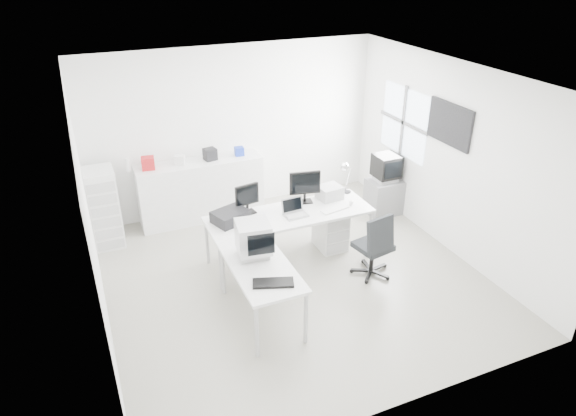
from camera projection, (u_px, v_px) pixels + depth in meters
name	position (u px, v px, depth m)	size (l,w,h in m)	color
floor	(294.00, 277.00, 7.25)	(5.00, 5.00, 0.01)	beige
ceiling	(295.00, 78.00, 5.96)	(5.00, 5.00, 0.01)	white
back_wall	(235.00, 130.00, 8.65)	(5.00, 0.02, 2.80)	white
left_wall	(90.00, 224.00, 5.73)	(0.02, 5.00, 2.80)	white
right_wall	(451.00, 159.00, 7.48)	(0.02, 5.00, 2.80)	white
window	(404.00, 122.00, 8.36)	(0.02, 1.20, 1.10)	white
wall_picture	(450.00, 124.00, 7.32)	(0.04, 0.90, 0.60)	black
main_desk	(290.00, 236.00, 7.52)	(2.40, 0.80, 0.75)	silver
side_desk	(262.00, 291.00, 6.32)	(0.70, 1.40, 0.75)	silver
drawer_pedestal	(330.00, 230.00, 7.84)	(0.40, 0.50, 0.60)	silver
inkjet_printer	(230.00, 216.00, 7.09)	(0.46, 0.36, 0.16)	black
lcd_monitor_small	(247.00, 199.00, 7.25)	(0.36, 0.20, 0.45)	black
lcd_monitor_large	(305.00, 188.00, 7.56)	(0.46, 0.18, 0.48)	black
laptop	(296.00, 209.00, 7.23)	(0.35, 0.36, 0.23)	#B7B7BA
white_keyboard	(335.00, 209.00, 7.44)	(0.44, 0.14, 0.02)	silver
white_mouse	(351.00, 203.00, 7.58)	(0.07, 0.07, 0.07)	silver
laser_printer	(330.00, 192.00, 7.74)	(0.35, 0.30, 0.20)	#ADADAD
desk_lamp	(348.00, 179.00, 7.87)	(0.15, 0.15, 0.46)	silver
crt_monitor	(253.00, 239.00, 6.24)	(0.41, 0.41, 0.47)	#B7B7BA
black_keyboard	(273.00, 283.00, 5.81)	(0.47, 0.19, 0.03)	black
office_chair	(373.00, 243.00, 7.09)	(0.58, 0.58, 1.01)	#242629
tv_cabinet	(384.00, 197.00, 8.85)	(0.56, 0.46, 0.61)	slate
crt_tv	(386.00, 168.00, 8.61)	(0.50, 0.48, 0.45)	black
sideboard	(201.00, 190.00, 8.59)	(2.06, 0.52, 1.03)	silver
clutter_box_a	(148.00, 163.00, 8.03)	(0.20, 0.18, 0.20)	#B4191D
clutter_box_b	(180.00, 160.00, 8.21)	(0.15, 0.13, 0.15)	silver
clutter_box_c	(210.00, 154.00, 8.38)	(0.19, 0.18, 0.19)	black
clutter_box_d	(239.00, 151.00, 8.57)	(0.15, 0.13, 0.15)	#1933B0
clutter_bottle	(128.00, 165.00, 7.95)	(0.07, 0.07, 0.22)	silver
filing_cabinet	(104.00, 208.00, 7.77)	(0.44, 0.52, 1.25)	silver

